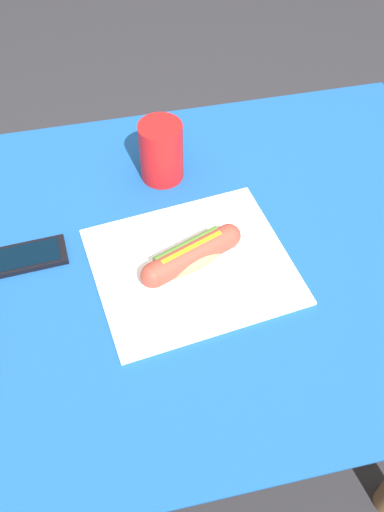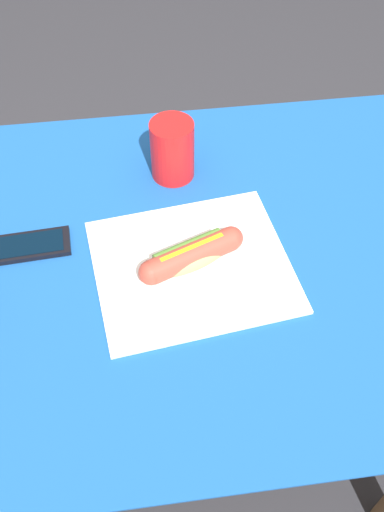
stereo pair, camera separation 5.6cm
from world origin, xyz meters
name	(u,v)px [view 2 (the right image)]	position (x,y,z in m)	size (l,w,h in m)	color
ground_plane	(177,429)	(0.00, 0.00, 0.00)	(6.00, 6.00, 0.00)	#2D2D33
dining_table	(170,301)	(0.00, 0.00, 0.64)	(1.22, 0.84, 0.77)	brown
paper_wrapper	(192,266)	(0.04, -0.03, 0.78)	(0.34, 0.29, 0.01)	white
hot_dog	(192,255)	(0.04, -0.03, 0.81)	(0.19, 0.10, 0.05)	tan
cell_phone	(29,246)	(-0.25, 0.05, 0.78)	(0.15, 0.07, 0.01)	black
drinking_cup	(172,150)	(0.03, 0.22, 0.84)	(0.09, 0.09, 0.12)	red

